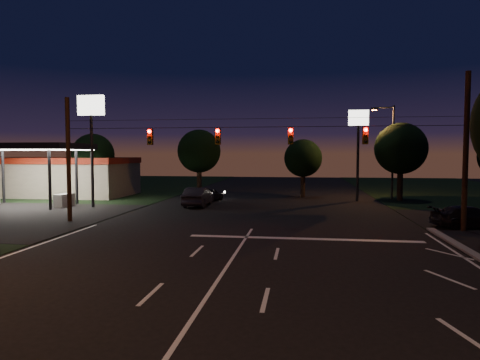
% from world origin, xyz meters
% --- Properties ---
extents(ground, '(140.00, 140.00, 0.00)m').
position_xyz_m(ground, '(0.00, 0.00, 0.00)').
color(ground, black).
rests_on(ground, ground).
extents(stop_bar, '(12.00, 0.50, 0.01)m').
position_xyz_m(stop_bar, '(3.00, 11.50, 0.01)').
color(stop_bar, silver).
rests_on(stop_bar, ground).
extents(utility_pole_right, '(0.30, 0.30, 9.00)m').
position_xyz_m(utility_pole_right, '(12.00, 15.00, 0.00)').
color(utility_pole_right, black).
rests_on(utility_pole_right, ground).
extents(utility_pole_left, '(0.28, 0.28, 8.00)m').
position_xyz_m(utility_pole_left, '(-12.00, 15.00, 0.00)').
color(utility_pole_left, black).
rests_on(utility_pole_left, ground).
extents(signal_span, '(24.00, 0.40, 1.56)m').
position_xyz_m(signal_span, '(-0.00, 14.96, 5.50)').
color(signal_span, black).
rests_on(signal_span, ground).
extents(gas_station, '(14.20, 16.10, 5.25)m').
position_xyz_m(gas_station, '(-21.86, 30.39, 2.38)').
color(gas_station, gray).
rests_on(gas_station, ground).
extents(pole_sign_left_near, '(2.20, 0.30, 9.10)m').
position_xyz_m(pole_sign_left_near, '(-14.00, 22.00, 6.98)').
color(pole_sign_left_near, black).
rests_on(pole_sign_left_near, ground).
extents(pole_sign_right, '(1.80, 0.30, 8.40)m').
position_xyz_m(pole_sign_right, '(8.00, 30.00, 6.24)').
color(pole_sign_right, black).
rests_on(pole_sign_right, ground).
extents(street_light_right_far, '(2.20, 0.35, 9.00)m').
position_xyz_m(street_light_right_far, '(11.24, 32.00, 5.24)').
color(street_light_right_far, black).
rests_on(street_light_right_far, ground).
extents(tree_far_a, '(4.20, 4.20, 6.42)m').
position_xyz_m(tree_far_a, '(-17.98, 30.12, 4.26)').
color(tree_far_a, black).
rests_on(tree_far_a, ground).
extents(tree_far_b, '(4.60, 4.60, 6.98)m').
position_xyz_m(tree_far_b, '(-7.98, 34.13, 4.61)').
color(tree_far_b, black).
rests_on(tree_far_b, ground).
extents(tree_far_c, '(3.80, 3.80, 5.86)m').
position_xyz_m(tree_far_c, '(3.02, 33.10, 3.90)').
color(tree_far_c, black).
rests_on(tree_far_c, ground).
extents(tree_far_d, '(4.80, 4.80, 7.30)m').
position_xyz_m(tree_far_d, '(12.02, 31.13, 4.83)').
color(tree_far_d, black).
rests_on(tree_far_d, ground).
extents(car_oncoming_a, '(2.34, 3.84, 1.22)m').
position_xyz_m(car_oncoming_a, '(-5.62, 28.24, 0.61)').
color(car_oncoming_a, black).
rests_on(car_oncoming_a, ground).
extents(car_oncoming_b, '(1.74, 4.82, 1.58)m').
position_xyz_m(car_oncoming_b, '(-5.75, 24.24, 0.79)').
color(car_oncoming_b, black).
rests_on(car_oncoming_b, ground).
extents(car_cross, '(4.72, 2.52, 1.30)m').
position_xyz_m(car_cross, '(12.76, 16.12, 0.65)').
color(car_cross, black).
rests_on(car_cross, ground).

